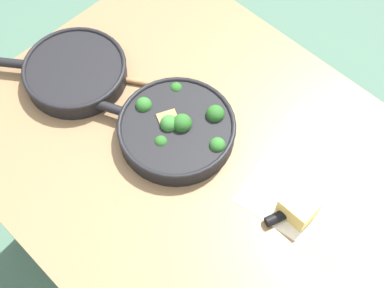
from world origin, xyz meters
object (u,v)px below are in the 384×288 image
wooden_spoon (128,80)px  skillet_broccoli (175,129)px  cheese_block (298,207)px  skillet_eggs (74,72)px  grater_knife (302,206)px

wooden_spoon → skillet_broccoli: bearing=139.9°
cheese_block → skillet_eggs: bearing=-170.6°
skillet_broccoli → wooden_spoon: skillet_broccoli is taller
skillet_eggs → cheese_block: cheese_block is taller
wooden_spoon → cheese_block: size_ratio=3.98×
grater_knife → cheese_block: (-0.00, -0.02, 0.02)m
skillet_broccoli → grater_knife: skillet_broccoli is taller
skillet_eggs → cheese_block: 0.66m
wooden_spoon → cheese_block: (0.55, 0.02, 0.02)m
grater_knife → cheese_block: bearing=-164.5°
skillet_broccoli → cheese_block: bearing=164.3°
skillet_broccoli → wooden_spoon: 0.21m
skillet_eggs → wooden_spoon: 0.14m
grater_knife → skillet_broccoli: bearing=120.4°
wooden_spoon → grater_knife: grater_knife is taller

